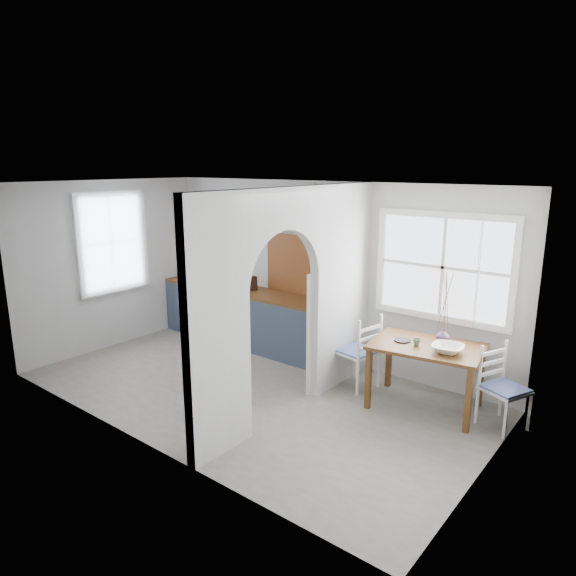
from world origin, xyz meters
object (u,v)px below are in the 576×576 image
Objects in this scene: chair_right at (505,388)px; vase at (443,335)px; kettle at (319,296)px; chair_left at (357,351)px; dining_table at (425,376)px.

vase is at bearing 105.60° from chair_right.
kettle is 1.86m from vase.
chair_left is 1.82m from chair_right.
chair_left is 3.85× the size of kettle.
chair_right is at bearing -8.25° from vase.
chair_right is at bearing 103.67° from chair_left.
vase is at bearing 54.78° from dining_table.
chair_right is at bearing -18.45° from kettle.
chair_right reaches higher than dining_table.
chair_left is 1.02m from kettle.
chair_left is 1.07× the size of chair_right.
kettle is (-0.81, 0.30, 0.53)m from chair_left.
dining_table is 0.53m from vase.
kettle is at bearing 161.43° from dining_table.
vase is (0.10, 0.20, 0.48)m from dining_table.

